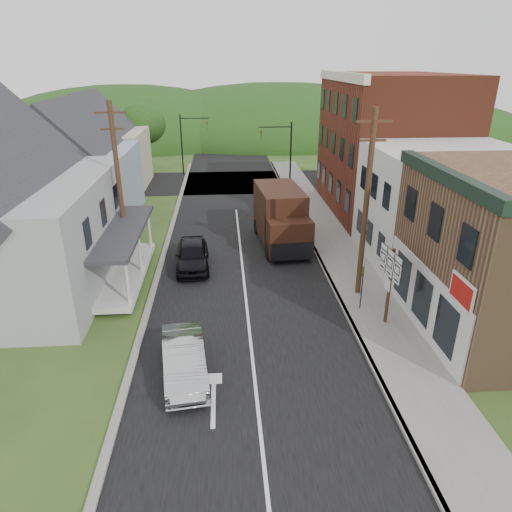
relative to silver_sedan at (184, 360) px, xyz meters
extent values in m
plane|color=#2D4719|center=(2.57, 2.31, -0.71)|extent=(120.00, 120.00, 0.00)
cube|color=black|center=(2.57, 12.31, -0.71)|extent=(9.00, 90.00, 0.02)
cube|color=black|center=(2.57, 29.31, -0.71)|extent=(60.00, 9.00, 0.02)
cube|color=slate|center=(8.47, 10.31, -0.63)|extent=(2.80, 55.00, 0.15)
cube|color=slate|center=(7.12, 10.31, -0.63)|extent=(0.20, 55.00, 0.15)
cube|color=slate|center=(-2.08, 10.31, -0.65)|extent=(0.30, 55.00, 0.12)
cube|color=silver|center=(13.87, 9.81, 2.54)|extent=(8.00, 7.00, 6.50)
cube|color=maroon|center=(13.87, 19.31, 4.29)|extent=(8.00, 12.00, 10.00)
cube|color=#949699|center=(-9.43, 8.31, 2.04)|extent=(10.00, 12.00, 5.50)
cube|color=#7D96AA|center=(-8.43, 19.31, 1.79)|extent=(7.00, 8.00, 5.00)
cube|color=#B7AC8E|center=(-8.93, 28.31, 1.79)|extent=(7.00, 8.00, 5.00)
cylinder|color=#472D19|center=(8.17, 5.81, 3.79)|extent=(0.26, 0.26, 9.00)
cube|color=#472D19|center=(8.17, 5.81, 7.69)|extent=(1.60, 0.10, 0.10)
cube|color=#472D19|center=(8.17, 5.81, 6.89)|extent=(1.20, 0.10, 0.10)
cylinder|color=#472D19|center=(-3.93, 10.31, 3.79)|extent=(0.26, 0.26, 9.00)
cube|color=#472D19|center=(-3.93, 10.31, 7.69)|extent=(1.60, 0.10, 0.10)
cube|color=#472D19|center=(-3.93, 10.31, 6.89)|extent=(1.20, 0.10, 0.10)
cylinder|color=black|center=(7.57, 25.81, 2.29)|extent=(0.14, 0.14, 6.00)
cylinder|color=black|center=(6.17, 25.81, 4.89)|extent=(2.80, 0.10, 0.10)
imported|color=olive|center=(4.97, 25.81, 4.19)|extent=(0.16, 0.20, 1.00)
cylinder|color=black|center=(-2.43, 32.81, 2.29)|extent=(0.14, 0.14, 6.00)
cylinder|color=black|center=(-1.03, 32.81, 4.89)|extent=(2.80, 0.10, 0.10)
imported|color=olive|center=(0.17, 32.81, 4.19)|extent=(0.16, 0.20, 1.00)
cylinder|color=#382616|center=(-6.43, 34.31, 1.25)|extent=(0.36, 0.36, 3.92)
ellipsoid|color=#123510|center=(-6.43, 34.31, 4.19)|extent=(4.80, 4.80, 4.08)
ellipsoid|color=#123510|center=(2.57, 57.31, -0.71)|extent=(90.00, 30.00, 16.00)
imported|color=#A7A8AC|center=(0.00, 0.00, 0.00)|extent=(2.04, 4.44, 1.41)
imported|color=black|center=(-0.22, 9.69, 0.06)|extent=(2.02, 4.56, 1.53)
cube|color=black|center=(5.10, 13.43, 1.23)|extent=(2.94, 5.07, 3.21)
cube|color=black|center=(5.34, 10.56, 0.68)|extent=(2.69, 1.98, 2.10)
cube|color=black|center=(5.32, 10.78, 1.57)|extent=(2.43, 1.52, 0.06)
cube|color=black|center=(5.42, 9.62, 0.13)|extent=(2.44, 0.37, 1.00)
cylinder|color=black|center=(4.17, 10.58, -0.21)|extent=(0.39, 1.02, 1.00)
cylinder|color=black|center=(6.49, 10.77, -0.21)|extent=(0.39, 1.02, 1.00)
cylinder|color=black|center=(3.81, 14.99, -0.21)|extent=(0.39, 1.02, 1.00)
cylinder|color=black|center=(6.12, 15.19, -0.21)|extent=(0.39, 1.02, 1.00)
cube|color=#472D19|center=(8.60, 2.95, 1.19)|extent=(0.12, 0.12, 3.49)
cube|color=black|center=(8.54, 2.95, 2.29)|extent=(0.21, 1.99, 0.08)
cube|color=white|center=(8.56, 2.25, 2.74)|extent=(0.07, 0.55, 0.22)
cube|color=white|center=(8.56, 2.25, 2.29)|extent=(0.07, 0.60, 0.55)
cube|color=white|center=(8.56, 2.25, 1.84)|extent=(0.07, 0.55, 0.28)
cube|color=white|center=(8.50, 2.95, 2.74)|extent=(0.07, 0.55, 0.22)
cube|color=white|center=(8.50, 2.95, 2.29)|extent=(0.07, 0.60, 0.55)
cube|color=white|center=(8.50, 2.95, 1.84)|extent=(0.07, 0.55, 0.28)
cube|color=white|center=(8.44, 3.64, 2.74)|extent=(0.07, 0.55, 0.22)
cube|color=white|center=(8.44, 3.64, 2.29)|extent=(0.07, 0.60, 0.55)
cube|color=white|center=(8.44, 3.64, 1.84)|extent=(0.07, 0.55, 0.28)
cube|color=white|center=(8.50, 2.95, 1.29)|extent=(0.06, 0.45, 0.55)
cylinder|color=black|center=(7.83, 4.22, 0.50)|extent=(0.06, 0.06, 2.12)
cube|color=black|center=(7.77, 4.22, 1.39)|extent=(0.16, 0.61, 0.62)
cube|color=#FFF50D|center=(7.78, 4.22, 1.39)|extent=(0.15, 0.55, 0.56)
camera|label=1|loc=(1.62, -14.01, 10.09)|focal=32.00mm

